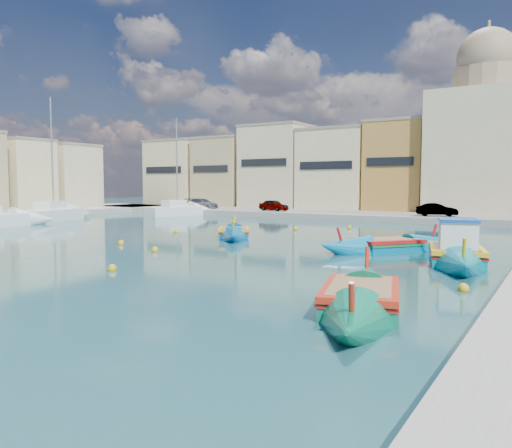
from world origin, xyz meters
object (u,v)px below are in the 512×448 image
Objects in this scene: luzzu_blue_south at (361,301)px; church_block at (485,135)px; luzzu_turquoise_cabin at (456,255)px; luzzu_cyan_mid at (388,247)px; yacht_mid at (8,221)px; yacht_midnorth at (65,215)px; luzzu_green at (234,234)px; yacht_north at (188,211)px.

church_block is at bearing 93.84° from luzzu_blue_south.
luzzu_turquoise_cabin is 1.31× the size of luzzu_cyan_mid.
luzzu_cyan_mid is 31.31m from yacht_mid.
yacht_mid is (-31.28, -1.28, 0.20)m from luzzu_cyan_mid.
yacht_midnorth is (-36.69, 18.00, 0.24)m from luzzu_blue_south.
yacht_north is at bearing 136.95° from luzzu_green.
yacht_midnorth is (-37.33, 8.04, 0.12)m from luzzu_turquoise_cabin.
yacht_north is at bearing 136.19° from luzzu_blue_south.
luzzu_cyan_mid is 1.07× the size of luzzu_green.
luzzu_cyan_mid is 33.29m from yacht_north.
luzzu_cyan_mid is (-3.65, 2.13, -0.12)m from luzzu_turquoise_cabin.
yacht_north is (-28.13, 17.79, 0.20)m from luzzu_cyan_mid.
church_block is 32.05m from yacht_north.
luzzu_green is 19.02m from luzzu_blue_south.
luzzu_blue_south is 40.87m from yacht_midnorth.
yacht_mid is at bearing -177.66° from luzzu_cyan_mid.
yacht_north is (-31.15, 29.88, 0.20)m from luzzu_blue_south.
church_block is at bearing 24.36° from yacht_north.
yacht_midnorth is 7.58m from yacht_mid.
luzzu_cyan_mid is 0.65× the size of yacht_mid.
church_block is 2.74× the size of luzzu_green.
yacht_midnorth is at bearing 168.77° from luzzu_green.
yacht_mid is (2.40, -7.19, -0.04)m from yacht_midnorth.
church_block is at bearing 36.12° from yacht_midnorth.
yacht_north is (-31.78, 19.92, 0.08)m from luzzu_turquoise_cabin.
luzzu_cyan_mid is 10.57m from luzzu_green.
church_block is 33.88m from luzzu_turquoise_cabin.
church_block is 42.62m from yacht_midnorth.
luzzu_turquoise_cabin is at bearing -32.08° from yacht_north.
yacht_midnorth is (-33.83, -24.68, -7.92)m from church_block.
luzzu_cyan_mid is at bearing -9.95° from yacht_midnorth.
church_block is 2.22× the size of luzzu_blue_south.
luzzu_turquoise_cabin is at bearing 86.36° from luzzu_blue_south.
luzzu_turquoise_cabin is at bearing -30.29° from luzzu_cyan_mid.
luzzu_green is at bearing -11.23° from yacht_midnorth.
yacht_midnorth is (-23.19, 4.60, 0.25)m from luzzu_green.
church_block is 1.54× the size of yacht_midnorth.
church_block is at bearing 45.40° from yacht_mid.
luzzu_blue_south is at bearing -76.00° from luzzu_cyan_mid.
church_block is 43.55m from luzzu_blue_south.
luzzu_turquoise_cabin is 38.18m from yacht_midnorth.
church_block is 1.96× the size of luzzu_turquoise_cabin.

